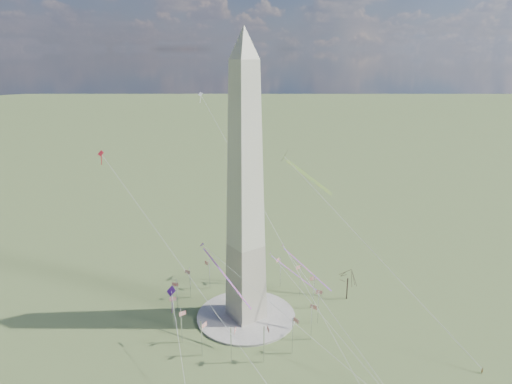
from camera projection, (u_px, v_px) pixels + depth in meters
ground at (246, 317)px, 167.06m from camera, size 2000.00×2000.00×0.00m
plaza at (246, 316)px, 166.94m from camera, size 36.00×36.00×0.80m
washington_monument at (245, 192)px, 152.69m from camera, size 15.56×15.56×100.00m
flagpole_ring at (246, 299)px, 164.88m from camera, size 54.40×54.40×13.00m
tree_near at (348, 277)px, 176.30m from camera, size 7.73×7.73×13.52m
person_east at (482, 371)px, 137.74m from camera, size 0.82×0.73×1.88m
kite_delta_black at (287, 159)px, 180.26m from camera, size 17.98×19.65×17.91m
kite_diamond_purple at (171, 294)px, 146.41m from camera, size 1.84×3.36×10.52m
kite_streamer_left at (300, 262)px, 157.95m from camera, size 8.67×18.37×13.36m
kite_streamer_mid at (218, 266)px, 153.28m from camera, size 5.81×23.85×16.50m
kite_streamer_right at (288, 268)px, 182.90m from camera, size 13.52×19.26×15.32m
kite_small_red at (101, 155)px, 152.31m from camera, size 1.63×1.85×5.04m
kite_small_white at (201, 95)px, 188.60m from camera, size 1.63×1.52×4.54m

